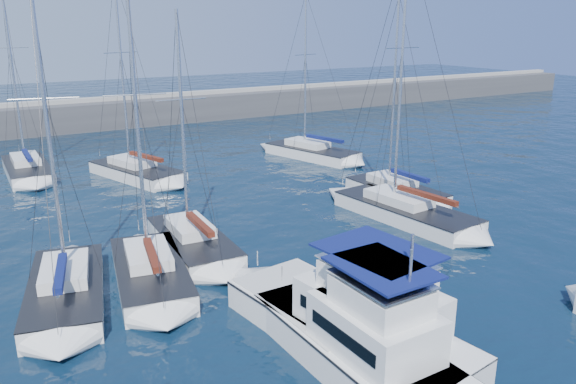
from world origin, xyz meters
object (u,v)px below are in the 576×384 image
sailboat_back_a (27,169)px  sailboat_back_c (312,152)px  sailboat_mid_a (66,290)px  sailboat_mid_b (150,272)px  sailboat_mid_d (405,211)px  motor_yacht_port_inner (354,321)px  sailboat_mid_c (193,242)px  motor_yacht_stbd_inner (361,341)px  sailboat_back_b (136,171)px  sailboat_mid_e (396,192)px

sailboat_back_a → sailboat_back_c: size_ratio=1.10×
sailboat_mid_a → sailboat_mid_b: size_ratio=1.01×
sailboat_mid_a → sailboat_mid_d: sailboat_mid_d is taller
motor_yacht_port_inner → sailboat_mid_a: sailboat_mid_a is taller
sailboat_mid_c → sailboat_back_c: (17.14, 15.05, 0.01)m
motor_yacht_stbd_inner → sailboat_mid_d: 16.44m
motor_yacht_stbd_inner → sailboat_back_a: (-6.88, 34.30, -0.60)m
sailboat_back_b → motor_yacht_stbd_inner: bearing=-109.2°
sailboat_mid_b → sailboat_mid_c: sailboat_mid_b is taller
sailboat_mid_c → sailboat_back_b: (1.55, 16.16, 0.01)m
motor_yacht_port_inner → sailboat_mid_d: sailboat_mid_d is taller
sailboat_mid_d → sailboat_back_c: bearing=70.2°
sailboat_mid_e → sailboat_back_b: bearing=131.6°
motor_yacht_port_inner → sailboat_back_c: size_ratio=0.74×
sailboat_mid_c → motor_yacht_port_inner: bearing=-78.8°
sailboat_mid_e → sailboat_back_c: 13.45m
motor_yacht_stbd_inner → sailboat_mid_b: 11.33m
motor_yacht_port_inner → sailboat_back_b: size_ratio=0.70×
motor_yacht_port_inner → sailboat_mid_b: bearing=109.6°
sailboat_mid_d → sailboat_back_b: (-11.58, 17.99, -0.01)m
motor_yacht_stbd_inner → sailboat_mid_c: sailboat_mid_c is taller
sailboat_mid_b → sailboat_mid_d: (16.23, 0.74, 0.01)m
motor_yacht_port_inner → sailboat_mid_e: sailboat_mid_e is taller
sailboat_back_c → sailboat_mid_d: bearing=-119.8°
sailboat_mid_b → sailboat_mid_e: bearing=23.0°
sailboat_back_c → sailboat_mid_a: bearing=-160.2°
sailboat_back_a → motor_yacht_stbd_inner: bearing=-78.7°
motor_yacht_stbd_inner → sailboat_back_a: size_ratio=0.57×
motor_yacht_port_inner → sailboat_back_c: bearing=52.2°
sailboat_mid_a → sailboat_back_a: bearing=99.7°
sailboat_mid_b → sailboat_mid_c: (3.10, 2.57, -0.01)m
sailboat_mid_b → sailboat_back_c: size_ratio=0.96×
sailboat_mid_a → sailboat_mid_c: size_ratio=1.10×
sailboat_mid_a → sailboat_mid_d: (19.95, 0.67, 0.01)m
motor_yacht_stbd_inner → sailboat_back_c: bearing=59.0°
sailboat_mid_e → sailboat_back_b: size_ratio=0.90×
sailboat_mid_b → sailboat_back_a: 23.96m
sailboat_mid_c → sailboat_mid_e: size_ratio=0.92×
sailboat_mid_b → sailboat_back_b: bearing=86.1°
sailboat_mid_a → motor_yacht_port_inner: bearing=-35.1°
sailboat_mid_a → sailboat_mid_c: bearing=32.5°
sailboat_back_a → sailboat_back_b: size_ratio=1.03×
sailboat_mid_a → sailboat_mid_e: size_ratio=1.01×
motor_yacht_stbd_inner → sailboat_back_a: bearing=100.0°
sailboat_mid_c → sailboat_mid_d: bearing=-5.2°
sailboat_back_a → sailboat_mid_c: bearing=-74.9°
sailboat_back_a → sailboat_back_c: (22.87, -6.19, -0.02)m
sailboat_back_b → sailboat_back_c: (15.59, -1.11, -0.01)m
motor_yacht_stbd_inner → sailboat_mid_c: size_ratio=0.71×
sailboat_back_a → sailboat_back_b: bearing=-35.0°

